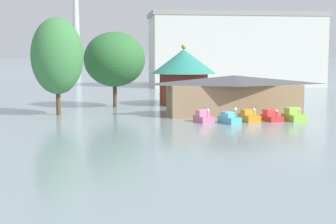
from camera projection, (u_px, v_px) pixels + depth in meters
The scene contains 10 objects.
pedal_boat_pink at pixel (203, 117), 55.52m from camera, with size 1.95×3.04×1.59m.
pedal_boat_cyan at pixel (229, 119), 54.44m from camera, with size 2.20×2.98×1.81m.
pedal_boat_orange at pixel (249, 117), 56.08m from camera, with size 1.95×3.12×1.58m.
pedal_boat_red at pixel (271, 116), 56.63m from camera, with size 1.98×3.06×1.39m.
pedal_boat_lime at pixel (293, 116), 56.42m from camera, with size 2.22×2.81×1.52m.
boathouse at pixel (233, 94), 61.87m from camera, with size 17.27×6.49×4.88m.
green_roof_pavilion at pixel (184, 73), 74.23m from camera, with size 9.51×9.51×8.91m.
shoreline_tree_tall_left at pixel (57, 56), 61.05m from camera, with size 6.35×6.35×11.93m.
shoreline_tree_mid at pixel (115, 59), 70.38m from camera, with size 8.61×8.61×10.62m.
background_building_block at pixel (235, 50), 118.17m from camera, with size 40.56×14.36×17.07m.
Camera 1 is at (-4.42, -15.62, 7.41)m, focal length 53.61 mm.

